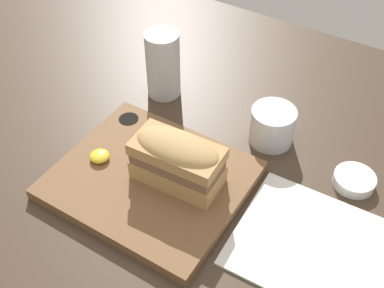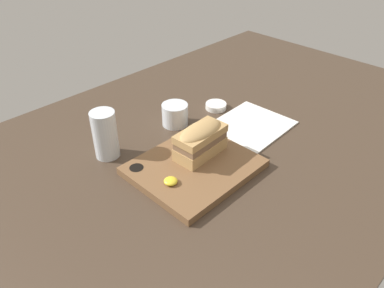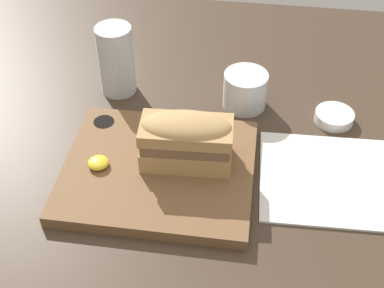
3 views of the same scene
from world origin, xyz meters
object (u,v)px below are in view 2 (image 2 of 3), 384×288
(napkin, at_px, (251,125))
(wine_glass, at_px, (175,115))
(serving_board, at_px, (194,167))
(condiment_dish, at_px, (216,106))
(water_glass, at_px, (106,137))
(sandwich, at_px, (200,139))

(napkin, bearing_deg, wine_glass, 131.54)
(serving_board, relative_size, condiment_dish, 4.36)
(water_glass, bearing_deg, serving_board, -61.34)
(condiment_dish, bearing_deg, water_glass, 174.64)
(wine_glass, bearing_deg, sandwich, -113.79)
(serving_board, height_order, water_glass, water_glass)
(water_glass, height_order, wine_glass, water_glass)
(serving_board, bearing_deg, sandwich, 22.13)
(water_glass, relative_size, condiment_dish, 1.95)
(serving_board, xyz_separation_m, condiment_dish, (0.27, 0.17, -0.00))
(condiment_dish, bearing_deg, wine_glass, 171.37)
(condiment_dish, bearing_deg, serving_board, -148.43)
(sandwich, bearing_deg, water_glass, 129.22)
(sandwich, bearing_deg, napkin, 2.19)
(condiment_dish, bearing_deg, sandwich, -146.92)
(water_glass, bearing_deg, wine_glass, -3.14)
(serving_board, bearing_deg, condiment_dish, 31.57)
(water_glass, bearing_deg, condiment_dish, -5.36)
(sandwich, xyz_separation_m, napkin, (0.22, 0.01, -0.06))
(serving_board, relative_size, napkin, 1.26)
(napkin, bearing_deg, condiment_dish, 86.84)
(sandwich, relative_size, napkin, 0.61)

